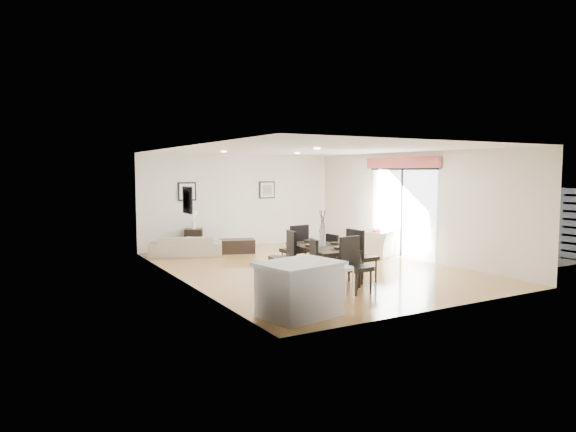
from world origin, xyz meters
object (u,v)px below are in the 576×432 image
sofa (186,246)px  dining_chair_efar (335,252)px  dining_chair_enear (359,253)px  side_table (194,240)px  dining_chair_wnear (308,261)px  coffee_table (237,246)px  dining_table (322,250)px  dining_chair_wfar (286,253)px  bar_stool (344,273)px  dining_chair_foot (296,246)px  kitchen_island (299,289)px  armchair (377,243)px  dining_chair_head (354,261)px

sofa → dining_chair_efar: size_ratio=2.09×
dining_chair_enear → side_table: 5.64m
dining_chair_wnear → coffee_table: (0.58, 4.62, -0.34)m
dining_table → dining_chair_efar: dining_chair_efar is taller
dining_chair_wfar → coffee_table: 3.82m
sofa → bar_stool: (0.58, -6.21, 0.32)m
sofa → dining_table: (1.42, -4.29, 0.37)m
dining_chair_wfar → coffee_table: dining_chair_wfar is taller
dining_chair_foot → kitchen_island: 3.42m
armchair → dining_chair_foot: 3.00m
dining_chair_wnear → dining_table: bearing=142.9°
sofa → dining_chair_wfar: bearing=123.4°
armchair → dining_table: bearing=1.9°
dining_chair_head → kitchen_island: (-1.67, -0.87, -0.14)m
coffee_table → dining_chair_wnear: bearing=-78.8°
coffee_table → side_table: (-0.95, 0.80, 0.13)m
dining_chair_efar → kitchen_island: dining_chair_efar is taller
armchair → bar_stool: bar_stool is taller
coffee_table → side_table: 1.25m
armchair → bar_stool: (-3.74, -3.77, 0.25)m
side_table → bar_stool: bar_stool is taller
armchair → dining_chair_efar: size_ratio=1.20×
dining_chair_foot → coffee_table: size_ratio=1.14×
sofa → dining_chair_wfar: (0.83, -3.87, 0.30)m
dining_chair_head → dining_chair_foot: dining_chair_foot is taller
dining_chair_wnear → coffee_table: dining_chair_wnear is taller
armchair → dining_chair_head: 4.11m
dining_chair_wfar → side_table: 4.58m
dining_chair_efar → armchair: bearing=-62.6°
kitchen_island → bar_stool: kitchen_island is taller
dining_chair_efar → side_table: 4.82m
dining_table → dining_chair_head: dining_chair_head is taller
dining_chair_enear → dining_chair_head: dining_chair_enear is taller
dining_chair_head → bar_stool: 1.21m
side_table → bar_stool: bearing=-88.9°
dining_chair_head → sofa: bearing=99.3°
dining_chair_wnear → kitchen_island: 1.82m
coffee_table → kitchen_island: (-1.65, -6.09, 0.24)m
dining_chair_wfar → dining_chair_head: bearing=31.2°
dining_chair_efar → dining_chair_foot: size_ratio=0.84×
coffee_table → kitchen_island: bearing=-86.8°
dining_chair_enear → side_table: size_ratio=1.68×
dining_chair_efar → bar_stool: (-1.45, -2.34, 0.10)m
dining_chair_wnear → dining_chair_foot: dining_chair_foot is taller
dining_chair_wfar → dining_chair_wnear: bearing=8.8°
dining_table → dining_chair_wfar: size_ratio=1.76×
dining_chair_head → dining_table: bearing=84.0°
armchair → coffee_table: (-2.92, 2.33, -0.16)m
dining_chair_head → kitchen_island: bearing=-158.1°
sofa → coffee_table: (1.40, -0.12, -0.08)m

